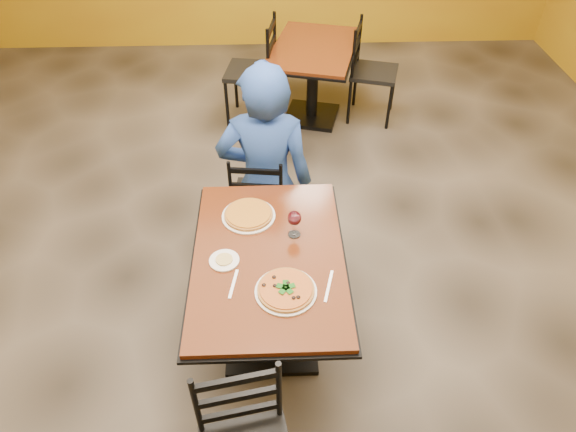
{
  "coord_description": "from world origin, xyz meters",
  "views": [
    {
      "loc": [
        0.03,
        -2.37,
        2.7
      ],
      "look_at": [
        0.11,
        -0.3,
        0.85
      ],
      "focal_mm": 31.55,
      "sensor_mm": 36.0,
      "label": 1
    }
  ],
  "objects_px": {
    "chair_second_right": "(374,73)",
    "side_plate": "(224,260)",
    "pizza_far": "(248,214)",
    "plate_far": "(249,216)",
    "chair_second_left": "(251,72)",
    "plate_main": "(286,291)",
    "pizza_main": "(286,289)",
    "diner": "(265,158)",
    "table_second": "(313,66)",
    "chair_main_far": "(260,197)",
    "table_main": "(269,279)",
    "wine_glass": "(294,223)"
  },
  "relations": [
    {
      "from": "chair_second_right",
      "to": "side_plate",
      "type": "height_order",
      "value": "chair_second_right"
    },
    {
      "from": "chair_second_right",
      "to": "pizza_far",
      "type": "bearing_deg",
      "value": 170.2
    },
    {
      "from": "plate_far",
      "to": "pizza_far",
      "type": "distance_m",
      "value": 0.02
    },
    {
      "from": "chair_second_left",
      "to": "plate_far",
      "type": "xyz_separation_m",
      "value": [
        0.04,
        -2.35,
        0.25
      ]
    },
    {
      "from": "plate_main",
      "to": "pizza_main",
      "type": "bearing_deg",
      "value": 0.0
    },
    {
      "from": "diner",
      "to": "side_plate",
      "type": "xyz_separation_m",
      "value": [
        -0.22,
        -1.0,
        0.06
      ]
    },
    {
      "from": "chair_second_left",
      "to": "table_second",
      "type": "bearing_deg",
      "value": 99.44
    },
    {
      "from": "table_second",
      "to": "chair_main_far",
      "type": "bearing_deg",
      "value": -105.99
    },
    {
      "from": "diner",
      "to": "chair_second_right",
      "type": "bearing_deg",
      "value": -119.31
    },
    {
      "from": "plate_main",
      "to": "plate_far",
      "type": "relative_size",
      "value": 1.0
    },
    {
      "from": "table_main",
      "to": "plate_main",
      "type": "xyz_separation_m",
      "value": [
        0.08,
        -0.25,
        0.2
      ]
    },
    {
      "from": "diner",
      "to": "table_main",
      "type": "bearing_deg",
      "value": 93.59
    },
    {
      "from": "plate_main",
      "to": "wine_glass",
      "type": "distance_m",
      "value": 0.42
    },
    {
      "from": "chair_main_far",
      "to": "plate_far",
      "type": "height_order",
      "value": "chair_main_far"
    },
    {
      "from": "chair_second_left",
      "to": "pizza_main",
      "type": "relative_size",
      "value": 3.56
    },
    {
      "from": "chair_main_far",
      "to": "plate_main",
      "type": "relative_size",
      "value": 2.64
    },
    {
      "from": "table_main",
      "to": "pizza_far",
      "type": "height_order",
      "value": "pizza_far"
    },
    {
      "from": "diner",
      "to": "pizza_far",
      "type": "distance_m",
      "value": 0.66
    },
    {
      "from": "table_second",
      "to": "plate_main",
      "type": "xyz_separation_m",
      "value": [
        -0.36,
        -2.92,
        0.2
      ]
    },
    {
      "from": "table_main",
      "to": "chair_second_right",
      "type": "bearing_deg",
      "value": 68.71
    },
    {
      "from": "table_second",
      "to": "plate_main",
      "type": "relative_size",
      "value": 4.16
    },
    {
      "from": "table_main",
      "to": "pizza_main",
      "type": "distance_m",
      "value": 0.34
    },
    {
      "from": "table_second",
      "to": "chair_main_far",
      "type": "relative_size",
      "value": 1.58
    },
    {
      "from": "plate_far",
      "to": "pizza_far",
      "type": "bearing_deg",
      "value": -63.43
    },
    {
      "from": "side_plate",
      "to": "chair_main_far",
      "type": "bearing_deg",
      "value": 79.67
    },
    {
      "from": "pizza_main",
      "to": "plate_main",
      "type": "bearing_deg",
      "value": 0.0
    },
    {
      "from": "table_main",
      "to": "chair_second_right",
      "type": "distance_m",
      "value": 2.86
    },
    {
      "from": "chair_second_right",
      "to": "pizza_far",
      "type": "relative_size",
      "value": 3.39
    },
    {
      "from": "side_plate",
      "to": "wine_glass",
      "type": "relative_size",
      "value": 0.89
    },
    {
      "from": "pizza_main",
      "to": "table_main",
      "type": "bearing_deg",
      "value": 108.2
    },
    {
      "from": "plate_main",
      "to": "pizza_far",
      "type": "relative_size",
      "value": 1.11
    },
    {
      "from": "table_second",
      "to": "pizza_far",
      "type": "bearing_deg",
      "value": -103.27
    },
    {
      "from": "side_plate",
      "to": "chair_second_right",
      "type": "bearing_deg",
      "value": 64.75
    },
    {
      "from": "plate_far",
      "to": "side_plate",
      "type": "xyz_separation_m",
      "value": [
        -0.12,
        -0.35,
        0.0
      ]
    },
    {
      "from": "chair_second_right",
      "to": "plate_main",
      "type": "bearing_deg",
      "value": 178.19
    },
    {
      "from": "chair_main_far",
      "to": "diner",
      "type": "height_order",
      "value": "diner"
    },
    {
      "from": "table_second",
      "to": "side_plate",
      "type": "bearing_deg",
      "value": -104.05
    },
    {
      "from": "chair_main_far",
      "to": "side_plate",
      "type": "relative_size",
      "value": 5.12
    },
    {
      "from": "plate_main",
      "to": "side_plate",
      "type": "height_order",
      "value": "same"
    },
    {
      "from": "diner",
      "to": "table_second",
      "type": "bearing_deg",
      "value": -102.56
    },
    {
      "from": "table_second",
      "to": "diner",
      "type": "relative_size",
      "value": 0.92
    },
    {
      "from": "diner",
      "to": "plate_main",
      "type": "height_order",
      "value": "diner"
    },
    {
      "from": "table_second",
      "to": "pizza_far",
      "type": "relative_size",
      "value": 4.61
    },
    {
      "from": "side_plate",
      "to": "pizza_main",
      "type": "bearing_deg",
      "value": -34.92
    },
    {
      "from": "diner",
      "to": "side_plate",
      "type": "distance_m",
      "value": 1.02
    },
    {
      "from": "table_second",
      "to": "chair_second_left",
      "type": "bearing_deg",
      "value": -180.0
    },
    {
      "from": "chair_second_left",
      "to": "pizza_main",
      "type": "distance_m",
      "value": 2.94
    },
    {
      "from": "chair_main_far",
      "to": "plate_main",
      "type": "xyz_separation_m",
      "value": [
        0.15,
        -1.16,
        0.35
      ]
    },
    {
      "from": "table_second",
      "to": "pizza_main",
      "type": "relative_size",
      "value": 4.54
    },
    {
      "from": "table_second",
      "to": "pizza_far",
      "type": "height_order",
      "value": "pizza_far"
    }
  ]
}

